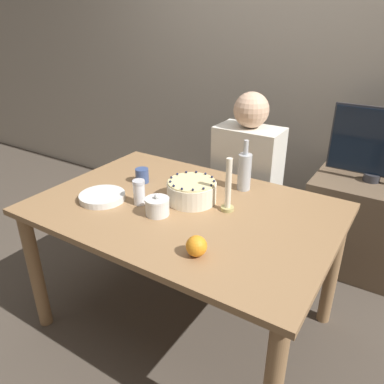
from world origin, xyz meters
TOP-DOWN VIEW (x-y plane):
  - ground_plane at (0.00, 0.00)m, footprint 12.00×12.00m
  - wall_behind at (0.00, 1.40)m, footprint 8.00×0.05m
  - dining_table at (0.00, 0.00)m, footprint 1.44×0.99m
  - cake at (0.00, 0.07)m, footprint 0.25×0.25m
  - sugar_bowl at (-0.06, -0.13)m, footprint 0.11×0.11m
  - sugar_shaker at (-0.20, -0.09)m, footprint 0.06×0.06m
  - plate_stack at (-0.39, -0.16)m, footprint 0.23×0.23m
  - candle at (0.20, 0.08)m, footprint 0.06×0.06m
  - bottle at (0.16, 0.34)m, footprint 0.07×0.07m
  - cup at (-0.36, 0.12)m, footprint 0.07×0.07m
  - orange_fruit_0 at (0.27, -0.31)m, footprint 0.08×0.08m
  - person_man_blue_shirt at (0.02, 0.69)m, footprint 0.40×0.34m
  - side_cabinet at (0.69, 1.09)m, footprint 0.67×0.52m
  - tv_monitor at (0.69, 1.10)m, footprint 0.58×0.10m

SIDE VIEW (x-z plane):
  - ground_plane at x=0.00m, z-range 0.00..0.00m
  - side_cabinet at x=0.69m, z-range 0.00..0.63m
  - person_man_blue_shirt at x=0.02m, z-range -0.08..1.11m
  - dining_table at x=0.00m, z-range 0.26..1.00m
  - plate_stack at x=-0.39m, z-range 0.74..0.77m
  - cup at x=-0.36m, z-range 0.74..0.82m
  - orange_fruit_0 at x=0.27m, z-range 0.74..0.82m
  - sugar_bowl at x=-0.06m, z-range 0.73..0.84m
  - cake at x=0.00m, z-range 0.73..0.85m
  - sugar_shaker at x=-0.20m, z-range 0.74..0.87m
  - bottle at x=0.16m, z-range 0.71..0.98m
  - candle at x=0.20m, z-range 0.71..0.98m
  - tv_monitor at x=0.69m, z-range 0.64..1.10m
  - wall_behind at x=0.00m, z-range 0.00..2.60m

